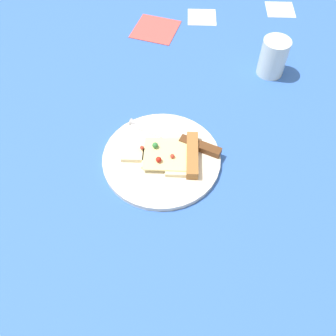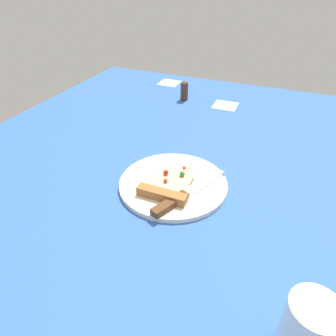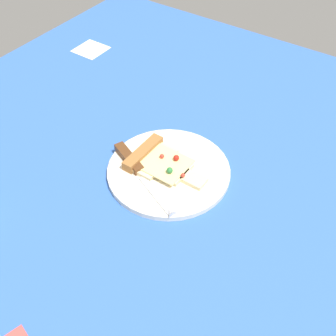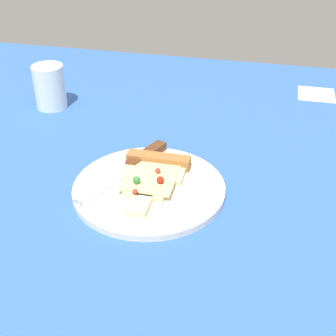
% 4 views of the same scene
% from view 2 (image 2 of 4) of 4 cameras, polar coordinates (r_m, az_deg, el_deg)
% --- Properties ---
extents(ground_plane, '(1.54, 1.54, 0.03)m').
position_cam_2_polar(ground_plane, '(0.82, 7.78, -2.55)').
color(ground_plane, '#3360B7').
rests_on(ground_plane, ground).
extents(plate, '(0.27, 0.27, 0.01)m').
position_cam_2_polar(plate, '(0.77, 0.97, -2.97)').
color(plate, silver).
rests_on(plate, ground_plane).
extents(pizza_slice, '(0.17, 0.12, 0.03)m').
position_cam_2_polar(pizza_slice, '(0.74, 0.22, -3.21)').
color(pizza_slice, beige).
rests_on(pizza_slice, plate).
extents(knife, '(0.23, 0.11, 0.02)m').
position_cam_2_polar(knife, '(0.71, 3.03, -5.17)').
color(knife, silver).
rests_on(knife, plate).
extents(drinking_glass, '(0.07, 0.07, 0.10)m').
position_cam_2_polar(drinking_glass, '(0.51, 24.72, -25.62)').
color(drinking_glass, silver).
rests_on(drinking_glass, ground_plane).
extents(pepper_shaker, '(0.03, 0.03, 0.07)m').
position_cam_2_polar(pepper_shaker, '(1.26, 3.07, 14.17)').
color(pepper_shaker, '#4C2D19').
rests_on(pepper_shaker, ground_plane).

